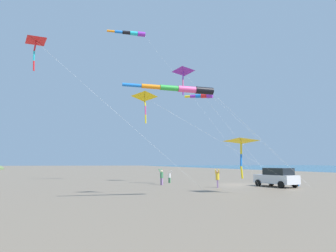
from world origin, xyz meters
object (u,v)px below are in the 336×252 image
Objects in this scene: person_child_grey_jacket at (170,176)px; kite_windsock_orange_high_right at (132,33)px; cooler_box at (295,184)px; kite_delta_red_high_left at (183,72)px; person_adult_flyer at (162,176)px; kite_windsock_small_distant at (182,89)px; kite_delta_long_streamer_right at (36,41)px; parked_car at (276,177)px; kite_delta_rainbow_low_near at (145,97)px; kite_windsock_checkered_midright at (203,96)px; person_child_green_jacket at (217,178)px; kite_delta_black_fish_shape at (241,141)px.

kite_windsock_orange_high_right is (-4.38, 2.97, 18.76)m from person_child_grey_jacket.
cooler_box is 0.04× the size of kite_delta_red_high_left.
kite_delta_red_high_left reaches higher than person_adult_flyer.
person_child_grey_jacket is at bearing 76.97° from kite_windsock_small_distant.
parked_car is at bearing 1.80° from kite_delta_long_streamer_right.
kite_delta_long_streamer_right is (-8.26, 3.68, 4.94)m from kite_delta_rainbow_low_near.
kite_delta_red_high_left reaches higher than kite_windsock_checkered_midright.
person_child_green_jacket is 9.08m from kite_windsock_checkered_midright.
person_adult_flyer is 13.33m from kite_delta_red_high_left.
person_child_grey_jacket is (-11.15, 8.05, 0.57)m from cooler_box.
person_adult_flyer is at bearing -145.10° from kite_delta_red_high_left.
kite_delta_red_high_left is at bearing 59.45° from kite_delta_rainbow_low_near.
kite_delta_red_high_left reaches higher than kite_delta_rainbow_low_near.
kite_windsock_small_distant is at bearing -127.93° from person_child_green_jacket.
kite_delta_long_streamer_right reaches higher than cooler_box.
parked_car is at bearing 30.53° from kite_windsock_small_distant.
kite_windsock_orange_high_right is (-15.53, 11.02, 19.33)m from cooler_box.
kite_delta_red_high_left is 1.24× the size of kite_windsock_checkered_midright.
kite_windsock_small_distant is at bearing -87.71° from kite_windsock_orange_high_right.
kite_delta_rainbow_low_near is at bearing 124.55° from kite_windsock_small_distant.
person_child_green_jacket is 11.48m from kite_delta_rainbow_low_near.
person_child_grey_jacket is at bearing 144.17° from cooler_box.
kite_delta_black_fish_shape is (15.94, -4.00, -8.06)m from kite_delta_long_streamer_right.
person_child_grey_jacket is at bearing 33.59° from kite_delta_long_streamer_right.
cooler_box is 18.04m from kite_delta_red_high_left.
kite_delta_rainbow_low_near reaches higher than person_child_green_jacket.
kite_windsock_checkered_midright is at bearing 94.85° from person_child_green_jacket.
kite_windsock_checkered_midright is (-6.27, 3.53, 8.64)m from parked_car.
kite_delta_black_fish_shape is (5.73, 2.52, -3.16)m from kite_windsock_small_distant.
kite_windsock_checkered_midright is (-8.81, 3.09, 9.38)m from cooler_box.
person_child_green_jacket is at bearing -71.61° from person_child_grey_jacket.
kite_windsock_checkered_midright is at bearing 60.94° from kite_windsock_small_distant.
cooler_box is 0.04× the size of kite_delta_rainbow_low_near.
kite_delta_black_fish_shape is at bearing -2.34° from kite_delta_rainbow_low_near.
parked_car is at bearing -170.28° from cooler_box.
parked_car is 7.34× the size of cooler_box.
kite_delta_long_streamer_right is 1.06× the size of kite_delta_red_high_left.
kite_windsock_small_distant is at bearing -103.03° from person_child_grey_jacket.
kite_delta_long_streamer_right is 1.32× the size of kite_windsock_checkered_midright.
kite_windsock_checkered_midright is 2.33× the size of kite_delta_black_fish_shape.
kite_delta_long_streamer_right is at bearing -151.14° from kite_delta_red_high_left.
person_child_green_jacket is at bearing -85.15° from kite_windsock_checkered_midright.
person_adult_flyer is 3.50m from person_child_grey_jacket.
kite_windsock_small_distant is (1.95, -2.83, 0.03)m from kite_delta_rainbow_low_near.
kite_delta_black_fish_shape is at bearing -144.16° from parked_car.
person_child_green_jacket is 0.12× the size of kite_delta_long_streamer_right.
person_child_green_jacket is 1.22× the size of person_child_grey_jacket.
cooler_box is at bearing -35.37° from kite_windsock_orange_high_right.
person_child_green_jacket is (4.33, -4.72, 0.00)m from person_adult_flyer.
kite_windsock_small_distant is at bearing -119.06° from kite_windsock_checkered_midright.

